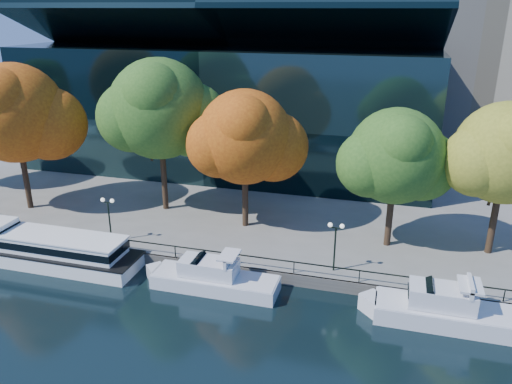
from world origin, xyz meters
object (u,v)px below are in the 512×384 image
(lamp_2, at_px, (335,236))
(tree_4, at_px, (398,158))
(cruiser_far, at_px, (440,309))
(tree_2, at_px, (161,111))
(tree_5, at_px, (508,155))
(tour_boat, at_px, (45,248))
(tree_1, at_px, (16,115))
(lamp_1, at_px, (108,210))
(cruiser_near, at_px, (210,277))
(tree_3, at_px, (246,139))

(lamp_2, bearing_deg, tree_4, 54.64)
(tree_4, bearing_deg, lamp_2, -125.36)
(cruiser_far, distance_m, tree_2, 30.03)
(tree_2, relative_size, tree_5, 1.19)
(tree_5, xyz_separation_m, lamp_2, (-12.35, -6.53, -5.54))
(cruiser_far, height_order, tree_4, tree_4)
(tour_boat, xyz_separation_m, tree_4, (27.93, 9.20, 7.44))
(tree_2, xyz_separation_m, tree_5, (30.40, -1.66, -1.54))
(tree_1, bearing_deg, cruiser_far, -11.79)
(tree_4, bearing_deg, tree_1, -178.29)
(tree_5, bearing_deg, tour_boat, -164.58)
(tree_1, height_order, lamp_2, tree_1)
(tree_5, bearing_deg, lamp_1, -168.46)
(tree_5, bearing_deg, cruiser_near, -154.74)
(lamp_1, relative_size, lamp_2, 1.00)
(tree_3, distance_m, tree_4, 13.07)
(tree_3, distance_m, tree_5, 21.33)
(tree_1, relative_size, lamp_2, 3.63)
(tour_boat, height_order, lamp_1, lamp_1)
(lamp_2, bearing_deg, tree_5, 27.85)
(tree_4, bearing_deg, tree_2, 173.68)
(tree_3, bearing_deg, tree_5, 0.47)
(tree_1, distance_m, tree_4, 35.76)
(tree_3, distance_m, lamp_1, 13.51)
(cruiser_far, bearing_deg, tree_5, 65.47)
(lamp_1, xyz_separation_m, lamp_2, (19.61, 0.00, 0.00))
(tour_boat, relative_size, tree_4, 1.45)
(cruiser_far, height_order, tree_5, tree_5)
(cruiser_near, xyz_separation_m, tree_3, (0.05, 9.91, 8.42))
(tree_5, height_order, lamp_1, tree_5)
(tree_1, distance_m, tree_5, 44.04)
(cruiser_near, bearing_deg, tree_5, 25.26)
(tree_1, xyz_separation_m, lamp_1, (12.03, -4.67, -6.63))
(cruiser_far, height_order, lamp_1, lamp_1)
(lamp_2, bearing_deg, tree_1, 171.61)
(lamp_1, bearing_deg, tree_2, 79.17)
(tour_boat, bearing_deg, tree_2, 63.44)
(cruiser_far, bearing_deg, tree_4, 111.64)
(cruiser_far, bearing_deg, tour_boat, 179.83)
(cruiser_far, bearing_deg, tree_1, 168.21)
(tree_1, bearing_deg, cruiser_near, -20.00)
(tree_3, distance_m, lamp_2, 12.26)
(tree_2, height_order, lamp_1, tree_2)
(cruiser_far, distance_m, lamp_1, 27.74)
(tour_boat, distance_m, tree_4, 30.33)
(tree_1, height_order, tree_2, tree_2)
(cruiser_near, distance_m, tree_5, 25.14)
(tree_4, xyz_separation_m, lamp_2, (-4.07, -5.73, -4.87))
(cruiser_far, relative_size, lamp_1, 2.69)
(tour_boat, distance_m, cruiser_near, 14.84)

